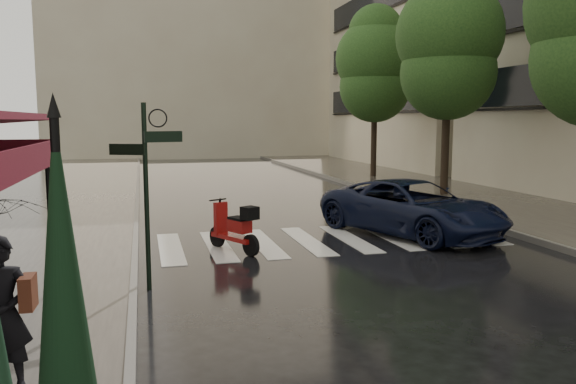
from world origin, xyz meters
name	(u,v)px	position (x,y,z in m)	size (l,w,h in m)	color
ground	(254,353)	(0.00, 0.00, 0.00)	(120.00, 120.00, 0.00)	black
sidewalk_near	(34,211)	(-4.50, 12.00, 0.06)	(6.00, 60.00, 0.12)	#38332D
sidewalk_far	(462,195)	(10.25, 12.00, 0.06)	(5.50, 60.00, 0.12)	#38332D
curb_near	(137,206)	(-1.45, 12.00, 0.07)	(0.12, 60.00, 0.16)	#595651
curb_far	(392,197)	(7.45, 12.00, 0.07)	(0.12, 60.00, 0.16)	#595651
crosswalk	(328,239)	(2.98, 6.00, 0.01)	(7.85, 3.20, 0.01)	silver
signpost	(146,181)	(-1.19, 3.00, 1.83)	(1.17, 0.29, 3.10)	black
haussmann_far	(433,16)	(16.50, 26.00, 9.25)	(8.00, 16.00, 18.50)	tan
backdrop_building	(195,26)	(3.00, 38.00, 10.00)	(22.00, 6.00, 20.00)	tan
tree_mid	(449,42)	(9.50, 12.00, 5.59)	(3.80, 3.80, 8.34)	black
tree_far	(375,65)	(9.70, 19.00, 5.46)	(3.80, 3.80, 8.16)	black
scooter	(235,229)	(0.64, 5.33, 0.51)	(0.93, 1.51, 1.09)	black
parked_car	(412,208)	(5.18, 6.06, 0.67)	(2.24, 4.86, 1.35)	black
parasol_front	(67,362)	(-1.65, -3.53, 1.61)	(0.50, 0.50, 2.77)	black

